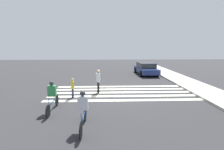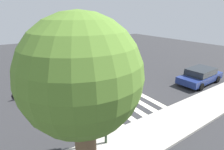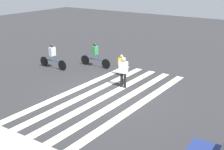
% 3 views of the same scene
% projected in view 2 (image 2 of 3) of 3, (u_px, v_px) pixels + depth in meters
% --- Properties ---
extents(ground_plane, '(60.00, 60.00, 0.00)m').
position_uv_depth(ground_plane, '(104.00, 89.00, 14.62)').
color(ground_plane, '#2D2D30').
extents(sidewalk_curb, '(36.00, 2.50, 0.14)m').
position_uv_depth(sidewalk_curb, '(163.00, 127.00, 9.72)').
color(sidewalk_curb, '#ADA89E').
rests_on(sidewalk_curb, ground_plane).
extents(crosswalk_stripes, '(4.12, 10.00, 0.01)m').
position_uv_depth(crosswalk_stripes, '(104.00, 89.00, 14.61)').
color(crosswalk_stripes, '#F2EDCC').
rests_on(crosswalk_stripes, ground_plane).
extents(traffic_light, '(0.60, 0.50, 4.13)m').
position_uv_depth(traffic_light, '(104.00, 89.00, 7.60)').
color(traffic_light, '#283828').
rests_on(traffic_light, ground_plane).
extents(street_tree, '(3.79, 3.79, 6.14)m').
position_uv_depth(street_tree, '(82.00, 78.00, 5.32)').
color(street_tree, brown).
rests_on(street_tree, ground_plane).
extents(pedestrian_adult_blue_shirt, '(0.50, 0.32, 1.67)m').
position_uv_depth(pedestrian_adult_blue_shirt, '(95.00, 73.00, 15.58)').
color(pedestrian_adult_blue_shirt, black).
rests_on(pedestrian_adult_blue_shirt, ground_plane).
extents(pedestrian_adult_yellow_jacket, '(0.39, 0.26, 1.28)m').
position_uv_depth(pedestrian_adult_yellow_jacket, '(76.00, 73.00, 16.30)').
color(pedestrian_adult_yellow_jacket, navy).
rests_on(pedestrian_adult_yellow_jacket, ground_plane).
extents(cyclist_far_lane, '(2.31, 0.40, 1.59)m').
position_uv_depth(cyclist_far_lane, '(48.00, 75.00, 15.45)').
color(cyclist_far_lane, black).
rests_on(cyclist_far_lane, ground_plane).
extents(cyclist_near_curb, '(2.23, 0.40, 1.60)m').
position_uv_depth(cyclist_near_curb, '(27.00, 87.00, 12.98)').
color(cyclist_near_curb, black).
rests_on(cyclist_near_curb, ground_plane).
extents(car_parked_dark_suv, '(4.76, 2.19, 1.39)m').
position_uv_depth(car_parked_dark_suv, '(200.00, 76.00, 15.71)').
color(car_parked_dark_suv, navy).
rests_on(car_parked_dark_suv, ground_plane).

